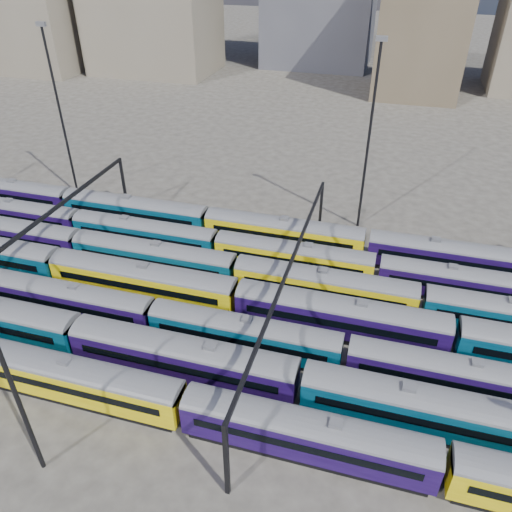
# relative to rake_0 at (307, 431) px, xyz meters

# --- Properties ---
(ground) EXTENTS (500.00, 500.00, 0.00)m
(ground) POSITION_rel_rake_0_xyz_m (-15.00, 15.00, -2.72)
(ground) COLOR #3D3A34
(ground) RESTS_ON ground
(rake_0) EXTENTS (147.30, 3.08, 5.18)m
(rake_0) POSITION_rel_rake_0_xyz_m (0.00, 0.00, 0.00)
(rake_0) COLOR black
(rake_0) RESTS_ON ground
(rake_1) EXTENTS (134.13, 3.27, 5.52)m
(rake_1) POSITION_rel_rake_0_xyz_m (-1.54, 5.00, 0.18)
(rake_1) COLOR black
(rake_1) RESTS_ON ground
(rake_2) EXTENTS (119.94, 2.93, 4.92)m
(rake_2) POSITION_rel_rake_0_xyz_m (-18.32, 10.00, -0.14)
(rake_2) COLOR black
(rake_2) RESTS_ON ground
(rake_3) EXTENTS (134.30, 3.27, 5.53)m
(rake_3) POSITION_rel_rake_0_xyz_m (-10.67, 15.00, 0.18)
(rake_3) COLOR black
(rake_3) RESTS_ON ground
(rake_4) EXTENTS (104.85, 3.07, 5.17)m
(rake_4) POSITION_rel_rake_0_xyz_m (-1.88, 20.00, -0.01)
(rake_4) COLOR black
(rake_4) RESTS_ON ground
(rake_5) EXTENTS (100.37, 2.94, 4.95)m
(rake_5) POSITION_rel_rake_0_xyz_m (-26.72, 25.00, -0.12)
(rake_5) COLOR black
(rake_5) RESTS_ON ground
(rake_6) EXTENTS (151.21, 3.16, 5.32)m
(rake_6) POSITION_rel_rake_0_xyz_m (-8.98, 30.00, 0.07)
(rake_6) COLOR black
(rake_6) RESTS_ON ground
(gantry_1) EXTENTS (0.35, 40.35, 8.03)m
(gantry_1) POSITION_rel_rake_0_xyz_m (-35.00, 15.00, 4.07)
(gantry_1) COLOR black
(gantry_1) RESTS_ON ground
(gantry_2) EXTENTS (0.35, 40.35, 8.03)m
(gantry_2) POSITION_rel_rake_0_xyz_m (-5.00, 15.00, 4.07)
(gantry_2) COLOR black
(gantry_2) RESTS_ON ground
(mast_1) EXTENTS (1.40, 0.50, 25.60)m
(mast_1) POSITION_rel_rake_0_xyz_m (-45.00, 37.00, 11.25)
(mast_1) COLOR black
(mast_1) RESTS_ON ground
(mast_3) EXTENTS (1.40, 0.50, 25.60)m
(mast_3) POSITION_rel_rake_0_xyz_m (0.00, 39.00, 11.25)
(mast_3) COLOR black
(mast_3) RESTS_ON ground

